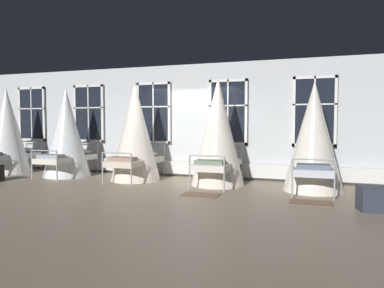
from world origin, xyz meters
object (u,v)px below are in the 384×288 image
(cot_first, at_px, (7,132))
(travel_trunk, at_px, (378,199))
(cot_fourth, at_px, (218,134))
(cot_fifth, at_px, (314,138))
(cot_second, at_px, (66,134))
(cot_third, at_px, (135,133))

(cot_first, distance_m, travel_trunk, 10.11)
(cot_fourth, distance_m, cot_fifth, 2.23)
(cot_first, distance_m, cot_second, 2.14)
(travel_trunk, bearing_deg, cot_third, 163.55)
(cot_fourth, relative_size, cot_fifth, 1.06)
(cot_fourth, height_order, cot_fifth, cot_fourth)
(cot_second, relative_size, cot_fifth, 1.02)
(cot_second, xyz_separation_m, travel_trunk, (7.78, -1.64, -1.00))
(cot_fourth, distance_m, travel_trunk, 3.86)
(cot_third, xyz_separation_m, cot_fourth, (2.26, 0.01, 0.01))
(cot_fifth, relative_size, travel_trunk, 3.86)
(cot_first, bearing_deg, cot_fourth, -88.76)
(travel_trunk, bearing_deg, cot_fifth, 124.46)
(cot_third, relative_size, cot_fifth, 1.05)
(cot_third, xyz_separation_m, travel_trunk, (5.59, -1.65, -1.04))
(cot_first, height_order, cot_second, cot_first)
(travel_trunk, bearing_deg, cot_second, 168.08)
(cot_third, relative_size, cot_fourth, 0.99)
(cot_fifth, bearing_deg, cot_second, 88.60)
(travel_trunk, bearing_deg, cot_fourth, 153.51)
(cot_second, bearing_deg, cot_third, -90.80)
(cot_third, bearing_deg, cot_fourth, -88.95)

